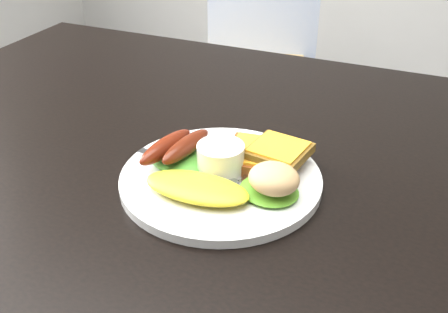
{
  "coord_description": "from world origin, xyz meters",
  "views": [
    {
      "loc": [
        0.21,
        -0.55,
        1.1
      ],
      "look_at": [
        0.0,
        -0.05,
        0.78
      ],
      "focal_mm": 42.0,
      "sensor_mm": 36.0,
      "label": 1
    }
  ],
  "objects_px": {
    "dining_chair": "(244,73)",
    "person": "(298,70)",
    "plate": "(221,179)",
    "dining_table": "(239,171)"
  },
  "relations": [
    {
      "from": "dining_table",
      "to": "person",
      "type": "distance_m",
      "value": 0.45
    },
    {
      "from": "dining_table",
      "to": "dining_chair",
      "type": "relative_size",
      "value": 3.17
    },
    {
      "from": "dining_chair",
      "to": "plate",
      "type": "bearing_deg",
      "value": -83.99
    },
    {
      "from": "person",
      "to": "dining_chair",
      "type": "bearing_deg",
      "value": -34.17
    },
    {
      "from": "dining_chair",
      "to": "plate",
      "type": "xyz_separation_m",
      "value": [
        0.37,
        -1.03,
        0.31
      ]
    },
    {
      "from": "dining_chair",
      "to": "person",
      "type": "relative_size",
      "value": 0.27
    },
    {
      "from": "dining_chair",
      "to": "person",
      "type": "xyz_separation_m",
      "value": [
        0.32,
        -0.52,
        0.25
      ]
    },
    {
      "from": "dining_table",
      "to": "plate",
      "type": "distance_m",
      "value": 0.07
    },
    {
      "from": "plate",
      "to": "person",
      "type": "bearing_deg",
      "value": 95.64
    },
    {
      "from": "dining_chair",
      "to": "plate",
      "type": "distance_m",
      "value": 1.14
    }
  ]
}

